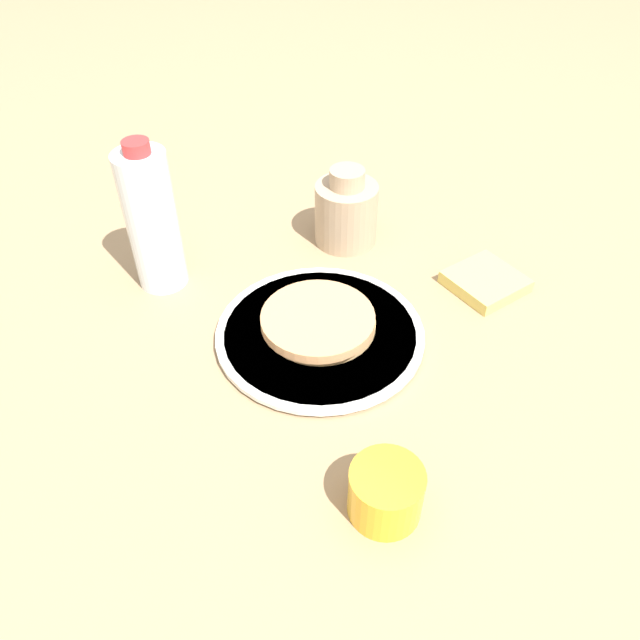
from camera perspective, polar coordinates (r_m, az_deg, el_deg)
The scene contains 7 objects.
ground_plane at distance 0.85m, azimuth -1.73°, elevation -2.39°, with size 4.00×4.00×0.00m, color #9E7F5B.
plate at distance 0.86m, azimuth 0.00°, elevation -1.28°, with size 0.29×0.29×0.01m.
pancake_stack at distance 0.85m, azimuth -0.08°, elevation -0.07°, with size 0.17×0.16×0.03m.
juice_glass at distance 0.68m, azimuth 6.03°, elevation -15.40°, with size 0.08×0.08×0.06m.
cream_jug at distance 1.02m, azimuth 2.40°, elevation 9.91°, with size 0.10×0.10×0.13m.
water_bottle_near at distance 0.93m, azimuth -15.13°, elevation 8.76°, with size 0.07×0.07×0.23m.
napkin at distance 0.98m, azimuth 14.88°, elevation 3.41°, with size 0.12×0.12×0.02m.
Camera 1 is at (0.42, 0.44, 0.60)m, focal length 35.00 mm.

